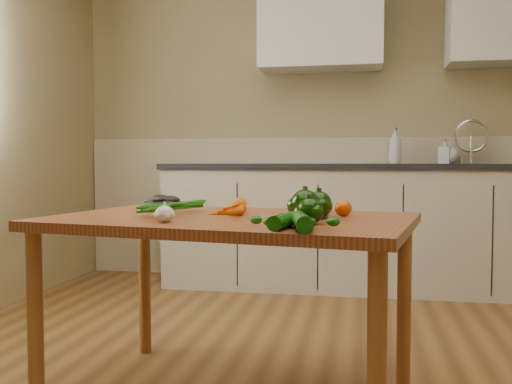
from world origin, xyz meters
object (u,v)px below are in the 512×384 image
object	(u,v)px
pepper_b	(319,205)
garlic_bulb	(165,214)
tomato_c	(343,208)
carrot_bunch	(214,206)
tomato_a	(308,205)
soap_bottle_c	(449,152)
tomato_b	(323,206)
pepper_a	(305,205)
leafy_greens	(159,198)
table	(231,237)
zucchini_b	(283,221)
soap_bottle_b	(445,151)
soap_bottle_a	(395,146)
zucchini_a	(302,222)
pepper_c	(310,211)

from	to	relation	value
pepper_b	garlic_bulb	bearing A→B (deg)	-152.74
pepper_b	tomato_c	world-z (taller)	pepper_b
carrot_bunch	tomato_a	distance (m)	0.37
soap_bottle_c	tomato_b	world-z (taller)	soap_bottle_c
pepper_a	leafy_greens	bearing A→B (deg)	153.35
table	tomato_c	bearing A→B (deg)	21.40
garlic_bulb	soap_bottle_c	bearing A→B (deg)	62.89
tomato_b	zucchini_b	world-z (taller)	tomato_b
tomato_c	tomato_b	bearing A→B (deg)	161.63
soap_bottle_b	tomato_a	xyz separation A→B (m)	(-0.80, -2.07, -0.25)
garlic_bulb	tomato_a	world-z (taller)	tomato_a
soap_bottle_c	tomato_b	size ratio (longest dim) A/B	2.23
soap_bottle_b	zucchini_b	size ratio (longest dim) A/B	1.05
pepper_a	zucchini_b	distance (m)	0.30
zucchini_b	soap_bottle_c	bearing A→B (deg)	71.68
soap_bottle_a	tomato_c	bearing A→B (deg)	-107.20
carrot_bunch	zucchini_a	xyz separation A→B (m)	(0.39, -0.44, -0.01)
soap_bottle_a	pepper_c	bearing A→B (deg)	-108.53
soap_bottle_a	pepper_c	xyz separation A→B (m)	(-0.40, -2.38, -0.28)
soap_bottle_c	tomato_a	distance (m)	2.26
soap_bottle_b	tomato_c	xyz separation A→B (m)	(-0.66, -2.13, -0.25)
soap_bottle_c	garlic_bulb	xyz separation A→B (m)	(-1.28, -2.49, -0.25)
pepper_b	pepper_c	bearing A→B (deg)	-93.86
leafy_greens	pepper_b	distance (m)	0.77
pepper_c	garlic_bulb	bearing A→B (deg)	-174.85
table	carrot_bunch	xyz separation A→B (m)	(-0.08, 0.05, 0.11)
soap_bottle_c	soap_bottle_a	bearing A→B (deg)	30.27
carrot_bunch	garlic_bulb	size ratio (longest dim) A/B	3.66
leafy_greens	zucchini_b	bearing A→B (deg)	-45.19
pepper_c	leafy_greens	bearing A→B (deg)	144.96
soap_bottle_a	pepper_a	size ratio (longest dim) A/B	2.49
soap_bottle_c	pepper_a	xyz separation A→B (m)	(-0.82, -2.29, -0.23)
leafy_greens	garlic_bulb	xyz separation A→B (m)	(0.22, -0.54, -0.02)
pepper_b	tomato_c	distance (m)	0.12
soap_bottle_b	soap_bottle_c	distance (m)	0.04
leafy_greens	tomato_a	size ratio (longest dim) A/B	2.41
soap_bottle_a	pepper_a	bearing A→B (deg)	-109.96
soap_bottle_a	soap_bottle_b	distance (m)	0.36
carrot_bunch	zucchini_a	distance (m)	0.58
tomato_a	leafy_greens	bearing A→B (deg)	168.50
soap_bottle_b	soap_bottle_c	world-z (taller)	soap_bottle_b
carrot_bunch	leafy_greens	xyz separation A→B (m)	(-0.31, 0.23, 0.01)
garlic_bulb	tomato_a	xyz separation A→B (m)	(0.45, 0.40, 0.01)
pepper_b	zucchini_b	size ratio (longest dim) A/B	0.56
soap_bottle_c	zucchini_a	xyz separation A→B (m)	(-0.80, -2.63, -0.25)
soap_bottle_c	pepper_a	distance (m)	2.44
zucchini_b	tomato_b	bearing A→B (deg)	78.79
soap_bottle_a	zucchini_b	bearing A→B (deg)	-109.54
tomato_c	zucchini_a	world-z (taller)	tomato_c
table	soap_bottle_b	bearing A→B (deg)	74.04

